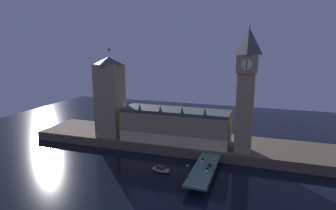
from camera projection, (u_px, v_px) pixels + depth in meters
name	position (u px, v px, depth m)	size (l,w,h in m)	color
ground_plane	(160.00, 167.00, 171.25)	(400.00, 400.00, 0.00)	black
embankment	(179.00, 142.00, 206.77)	(220.00, 42.00, 6.42)	brown
parliament_hall	(175.00, 125.00, 197.52)	(75.85, 23.39, 27.44)	tan
clock_tower	(246.00, 87.00, 171.68)	(12.60, 12.71, 78.67)	tan
victoria_tower	(110.00, 97.00, 208.05)	(17.72, 17.72, 64.52)	tan
bridge	(204.00, 171.00, 157.13)	(11.87, 46.00, 5.51)	slate
car_northbound_lead	(203.00, 160.00, 166.00)	(2.09, 4.76, 1.47)	silver
car_southbound_lead	(207.00, 170.00, 153.00)	(2.00, 4.45, 1.40)	silver
car_southbound_trail	(210.00, 165.00, 158.74)	(2.11, 4.44, 1.38)	#235633
pedestrian_near_rail	(188.00, 176.00, 145.02)	(0.38, 0.38, 1.87)	black
pedestrian_mid_walk	(212.00, 171.00, 151.16)	(0.38, 0.38, 1.78)	black
pedestrian_far_rail	(197.00, 161.00, 164.65)	(0.38, 0.38, 1.62)	black
street_lamp_near	(187.00, 170.00, 143.96)	(1.34, 0.60, 7.33)	#2D3333
street_lamp_mid	(214.00, 163.00, 154.19)	(1.34, 0.60, 6.37)	#2D3333
boat_upstream	(161.00, 170.00, 165.02)	(12.25, 6.60, 3.20)	#B2A893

